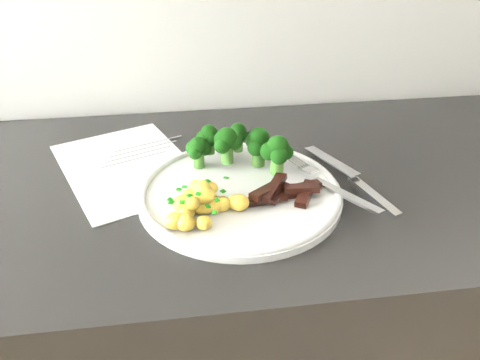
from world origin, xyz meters
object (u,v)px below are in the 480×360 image
Objects in this scene: beef_strips at (285,191)px; potatoes at (202,202)px; recipe_paper at (128,166)px; knife at (361,186)px; fork at (332,186)px; broccoli at (241,144)px; plate at (240,192)px.

potatoes is at bearing -171.99° from beef_strips.
potatoes is (0.11, -0.16, 0.02)m from recipe_paper.
fork is at bearing -169.88° from knife.
knife is at bearing 7.68° from beef_strips.
beef_strips is 0.13m from knife.
recipe_paper is 0.38m from knife.
broccoli is 1.39× the size of beef_strips.
plate is 2.57× the size of beef_strips.
potatoes is at bearing -121.15° from broccoli.
broccoli is (0.19, -0.04, 0.05)m from recipe_paper.
potatoes is (-0.06, -0.04, 0.02)m from plate.
fork is at bearing 7.27° from potatoes.
recipe_paper is 0.34m from fork.
recipe_paper is 0.21m from plate.
recipe_paper is at bearing 146.45° from plate.
beef_strips reaches higher than recipe_paper.
recipe_paper is 0.20m from broccoli.
potatoes is 0.56× the size of knife.
knife is (0.18, -0.08, -0.04)m from broccoli.
beef_strips reaches higher than fork.
recipe_paper is 1.77× the size of fork.
knife reaches higher than plate.
potatoes is (-0.07, -0.12, -0.03)m from broccoli.
beef_strips is at bearing -173.97° from fork.
knife is at bearing -25.52° from broccoli.
broccoli is 0.78× the size of knife.
fork is (0.07, 0.01, -0.00)m from beef_strips.
broccoli is (0.01, 0.07, 0.04)m from plate.
recipe_paper is 1.08× the size of plate.
beef_strips reaches higher than plate.
broccoli is 0.12m from beef_strips.
fork is 0.05m from knife.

